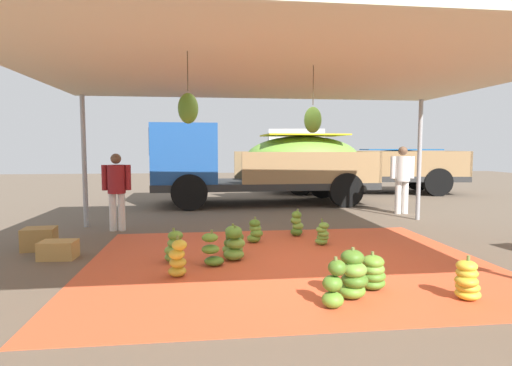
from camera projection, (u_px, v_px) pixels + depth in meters
ground_plane at (262, 225)px, 9.12m from camera, size 40.00×40.00×0.00m
tarp_orange at (288, 262)px, 6.15m from camera, size 5.90×4.75×0.01m
tent_canopy at (291, 70)px, 5.82m from camera, size 8.00×7.00×2.89m
banana_bunch_0 at (334, 286)px, 4.37m from camera, size 0.33×0.33×0.55m
banana_bunch_1 at (353, 276)px, 4.64m from camera, size 0.43×0.43×0.58m
banana_bunch_2 at (297, 224)px, 7.98m from camera, size 0.32×0.31×0.53m
banana_bunch_3 at (212, 251)px, 5.97m from camera, size 0.43×0.40×0.52m
banana_bunch_4 at (174, 248)px, 6.13m from camera, size 0.39×0.39×0.52m
banana_bunch_5 at (233, 241)px, 6.59m from camera, size 0.44×0.44×0.49m
banana_bunch_6 at (255, 232)px, 7.42m from camera, size 0.36×0.34×0.46m
banana_bunch_7 at (178, 260)px, 5.42m from camera, size 0.33×0.33×0.55m
banana_bunch_8 at (373, 273)px, 4.95m from camera, size 0.43×0.43×0.46m
banana_bunch_9 at (467, 281)px, 4.60m from camera, size 0.39×0.39×0.50m
banana_bunch_10 at (322, 234)px, 7.23m from camera, size 0.28×0.31×0.46m
banana_bunch_11 at (234, 245)px, 6.26m from camera, size 0.37×0.38×0.53m
cargo_truck_main at (260, 162)px, 12.66m from camera, size 6.63×2.66×2.40m
cargo_truck_far at (353, 162)px, 15.81m from camera, size 7.46×3.38×2.40m
worker_0 at (117, 186)px, 8.47m from camera, size 0.58×0.36×1.59m
worker_1 at (402, 175)px, 10.70m from camera, size 0.64×0.39×1.75m
crate_0 at (58, 250)px, 6.36m from camera, size 0.54×0.39×0.28m
crate_1 at (39, 239)px, 6.93m from camera, size 0.54×0.46×0.37m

